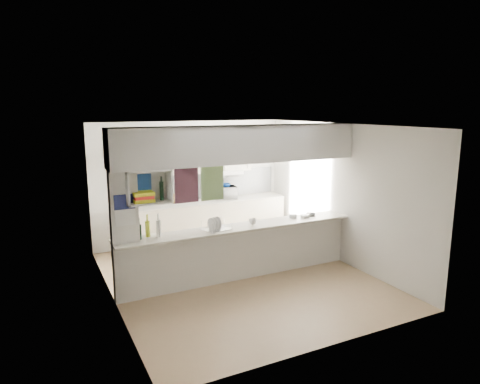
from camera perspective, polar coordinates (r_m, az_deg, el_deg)
floor at (r=7.50m, az=-0.02°, el=-11.38°), size 4.80×4.80×0.00m
ceiling at (r=6.93m, az=-0.02°, el=8.88°), size 4.80×4.80×0.00m
wall_back at (r=9.27m, az=-6.61°, el=1.33°), size 4.20×0.00×4.20m
wall_left at (r=6.48m, az=-16.94°, el=-3.44°), size 0.00×4.80×4.80m
wall_right at (r=8.23m, az=13.20°, el=-0.16°), size 0.00×4.80×4.80m
servery_partition at (r=6.96m, az=-1.30°, el=1.08°), size 4.20×0.50×2.60m
cubby_shelf at (r=6.43m, az=-12.38°, el=0.44°), size 0.65×0.35×0.50m
kitchen_run at (r=9.18m, az=-5.05°, el=-1.76°), size 3.60×0.63×2.24m
microwave at (r=9.33m, az=-2.06°, el=-0.07°), size 0.53×0.39×0.27m
bowl at (r=9.28m, az=-2.03°, el=0.92°), size 0.25×0.25×0.06m
dish_rack at (r=7.00m, az=-3.15°, el=-4.34°), size 0.49×0.41×0.23m
cup at (r=7.26m, az=1.69°, el=-3.95°), size 0.14×0.14×0.10m
wine_bottles at (r=6.71m, az=-12.05°, el=-4.85°), size 0.37×0.15×0.37m
plastic_tubs at (r=7.87m, az=8.22°, el=-3.11°), size 0.52×0.22×0.07m
utensil_jar at (r=9.12m, az=-5.82°, el=-0.87°), size 0.09×0.09×0.12m
knife_block at (r=8.99m, az=-8.66°, el=-0.86°), size 0.11×0.09×0.20m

